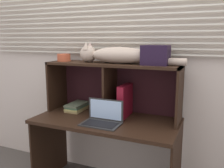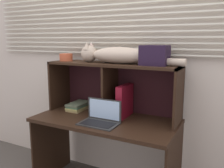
{
  "view_description": "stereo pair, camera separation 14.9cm",
  "coord_description": "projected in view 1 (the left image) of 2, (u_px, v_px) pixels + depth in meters",
  "views": [
    {
      "loc": [
        0.85,
        -1.64,
        1.39
      ],
      "look_at": [
        0.0,
        0.34,
        0.99
      ],
      "focal_mm": 38.69,
      "sensor_mm": 36.0,
      "label": 1
    },
    {
      "loc": [
        0.98,
        -1.58,
        1.39
      ],
      "look_at": [
        0.0,
        0.34,
        0.99
      ],
      "focal_mm": 38.69,
      "sensor_mm": 36.0,
      "label": 2
    }
  ],
  "objects": [
    {
      "name": "hutch_shelf_unit",
      "position": [
        113.0,
        79.0,
        2.22
      ],
      "size": [
        1.23,
        0.32,
        0.48
      ],
      "color": "black",
      "rests_on": "desk"
    },
    {
      "name": "book_stack",
      "position": [
        77.0,
        107.0,
        2.38
      ],
      "size": [
        0.14,
        0.26,
        0.07
      ],
      "color": "tan",
      "rests_on": "desk"
    },
    {
      "name": "laptop",
      "position": [
        102.0,
        119.0,
        2.0
      ],
      "size": [
        0.32,
        0.21,
        0.19
      ],
      "color": "#2B2B2B",
      "rests_on": "desk"
    },
    {
      "name": "cat",
      "position": [
        116.0,
        55.0,
        2.13
      ],
      "size": [
        0.96,
        0.18,
        0.19
      ],
      "color": "#BDA996",
      "rests_on": "hutch_shelf_unit"
    },
    {
      "name": "small_basket",
      "position": [
        64.0,
        58.0,
        2.35
      ],
      "size": [
        0.13,
        0.13,
        0.07
      ],
      "primitive_type": "cylinder",
      "color": "#C15535",
      "rests_on": "hutch_shelf_unit"
    },
    {
      "name": "back_panel_with_blinds",
      "position": [
        121.0,
        53.0,
        2.33
      ],
      "size": [
        4.4,
        0.08,
        2.5
      ],
      "color": "beige",
      "rests_on": "ground"
    },
    {
      "name": "desk",
      "position": [
        106.0,
        134.0,
        2.15
      ],
      "size": [
        1.26,
        0.62,
        0.7
      ],
      "color": "black",
      "rests_on": "ground"
    },
    {
      "name": "storage_box",
      "position": [
        156.0,
        55.0,
        1.99
      ],
      "size": [
        0.22,
        0.18,
        0.16
      ],
      "primitive_type": "cube",
      "color": "black",
      "rests_on": "hutch_shelf_unit"
    },
    {
      "name": "binder_upright",
      "position": [
        125.0,
        101.0,
        2.17
      ],
      "size": [
        0.06,
        0.26,
        0.29
      ],
      "primitive_type": "cube",
      "color": "maroon",
      "rests_on": "desk"
    }
  ]
}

